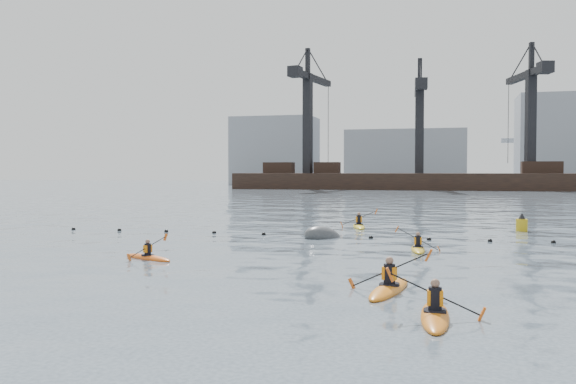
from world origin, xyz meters
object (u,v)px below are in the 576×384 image
object	(u,v)px
kayaker_3	(418,248)
mooring_buoy	(323,237)
kayaker_4	(435,314)
nav_buoy	(522,225)
kayaker_0	(389,287)
kayaker_2	(148,257)
kayaker_5	(359,226)

from	to	relation	value
kayaker_3	mooring_buoy	xyz separation A→B (m)	(-5.17, 4.10, -0.09)
kayaker_4	mooring_buoy	bearing A→B (deg)	-71.50
kayaker_4	nav_buoy	world-z (taller)	kayaker_4
kayaker_0	kayaker_2	distance (m)	10.94
kayaker_2	kayaker_3	bearing A→B (deg)	-36.31
kayaker_2	kayaker_3	size ratio (longest dim) A/B	0.93
kayaker_0	mooring_buoy	size ratio (longest dim) A/B	1.55
kayaker_4	kayaker_5	distance (m)	23.80
kayaker_2	nav_buoy	size ratio (longest dim) A/B	2.29
kayaker_0	nav_buoy	distance (m)	21.04
kayaker_3	nav_buoy	world-z (taller)	kayaker_3
kayaker_3	kayaker_5	distance (m)	11.24
kayaker_3	mooring_buoy	world-z (taller)	kayaker_3
kayaker_3	kayaker_5	bearing A→B (deg)	106.37
kayaker_5	nav_buoy	distance (m)	9.70
mooring_buoy	kayaker_3	bearing A→B (deg)	-38.37
kayaker_3	kayaker_4	size ratio (longest dim) A/B	0.87
kayaker_4	kayaker_2	bearing A→B (deg)	-34.02
kayaker_2	mooring_buoy	xyz separation A→B (m)	(5.35, 9.56, -0.09)
kayaker_0	kayaker_2	bearing A→B (deg)	166.72
kayaker_0	kayaker_2	world-z (taller)	kayaker_0
kayaker_5	mooring_buoy	distance (m)	6.46
mooring_buoy	kayaker_0	bearing A→B (deg)	-71.03
kayaker_2	mooring_buoy	bearing A→B (deg)	-2.97
nav_buoy	kayaker_0	bearing A→B (deg)	-106.66
kayaker_3	kayaker_4	world-z (taller)	kayaker_4
kayaker_3	kayaker_5	xyz separation A→B (m)	(-4.10, 10.47, 0.01)
nav_buoy	kayaker_4	bearing A→B (deg)	-101.34
mooring_buoy	kayaker_5	bearing A→B (deg)	80.41
kayaker_4	nav_buoy	distance (m)	23.72
nav_buoy	kayaker_2	bearing A→B (deg)	-135.35
kayaker_5	nav_buoy	xyz separation A→B (m)	(9.70, -0.01, 0.26)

